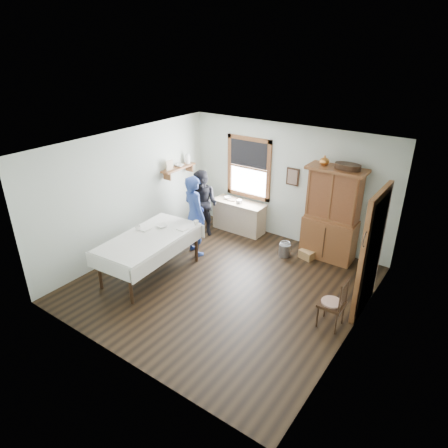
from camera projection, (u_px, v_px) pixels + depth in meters
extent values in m
cube|color=black|center=(223.00, 284.00, 7.79)|extent=(5.00, 5.00, 0.01)
cube|color=silver|center=(223.00, 148.00, 6.64)|extent=(5.00, 5.00, 0.01)
cube|color=beige|center=(287.00, 184.00, 9.06)|extent=(5.00, 0.01, 2.70)
cube|color=beige|center=(115.00, 285.00, 5.37)|extent=(5.00, 0.01, 2.70)
cube|color=beige|center=(128.00, 193.00, 8.52)|extent=(0.01, 5.00, 2.70)
cube|color=beige|center=(360.00, 262.00, 5.91)|extent=(0.01, 5.00, 2.70)
cube|color=white|center=(249.00, 168.00, 9.49)|extent=(1.00, 0.02, 1.30)
cube|color=brown|center=(250.00, 139.00, 9.17)|extent=(1.18, 0.06, 0.09)
cube|color=brown|center=(248.00, 195.00, 9.76)|extent=(1.18, 0.06, 0.09)
cube|color=brown|center=(230.00, 164.00, 9.75)|extent=(0.09, 0.06, 1.48)
cube|color=brown|center=(269.00, 172.00, 9.18)|extent=(0.09, 0.06, 1.48)
cube|color=black|center=(249.00, 154.00, 9.31)|extent=(0.98, 0.03, 0.61)
cube|color=#4B4036|center=(372.00, 256.00, 6.68)|extent=(0.03, 0.90, 2.10)
cube|color=brown|center=(361.00, 268.00, 6.32)|extent=(0.08, 0.12, 2.10)
cube|color=brown|center=(379.00, 244.00, 7.07)|extent=(0.08, 0.12, 2.10)
cube|color=brown|center=(382.00, 194.00, 6.22)|extent=(0.08, 1.14, 0.12)
cube|color=brown|center=(178.00, 168.00, 9.47)|extent=(0.24, 1.00, 0.04)
cube|color=brown|center=(167.00, 176.00, 9.22)|extent=(0.22, 0.03, 0.18)
cube|color=brown|center=(189.00, 168.00, 9.81)|extent=(0.22, 0.03, 0.18)
cube|color=tan|center=(169.00, 166.00, 9.20)|extent=(0.03, 0.22, 0.24)
cylinder|color=white|center=(188.00, 159.00, 9.68)|extent=(0.12, 0.12, 0.22)
cube|color=black|center=(293.00, 177.00, 8.87)|extent=(0.30, 0.04, 0.40)
torus|color=black|center=(367.00, 232.00, 6.00)|extent=(0.01, 0.27, 0.27)
cube|color=tan|center=(239.00, 216.00, 9.79)|extent=(1.32, 0.51, 0.75)
cube|color=brown|center=(332.00, 214.00, 8.32)|extent=(1.19, 0.57, 2.02)
cube|color=white|center=(150.00, 255.00, 7.95)|extent=(1.26, 2.19, 0.85)
cube|color=black|center=(332.00, 302.00, 6.49)|extent=(0.43, 0.43, 0.93)
cube|color=gray|center=(285.00, 250.00, 8.74)|extent=(0.28, 0.28, 0.28)
cube|color=#9E7447|center=(307.00, 254.00, 8.66)|extent=(0.35, 0.29, 0.18)
imported|color=navy|center=(195.00, 219.00, 8.58)|extent=(0.71, 0.59, 1.66)
imported|color=black|center=(203.00, 206.00, 9.47)|extent=(0.78, 0.65, 1.47)
imported|color=white|center=(138.00, 228.00, 8.00)|extent=(0.11, 0.11, 0.09)
imported|color=white|center=(196.00, 223.00, 8.22)|extent=(0.12, 0.12, 0.10)
imported|color=white|center=(162.00, 226.00, 8.14)|extent=(0.30, 0.30, 0.06)
imported|color=#806655|center=(229.00, 199.00, 9.80)|extent=(0.21, 0.25, 0.02)
imported|color=white|center=(228.00, 198.00, 9.81)|extent=(0.19, 0.19, 0.06)
imported|color=white|center=(180.00, 165.00, 9.49)|extent=(0.22, 0.22, 0.05)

